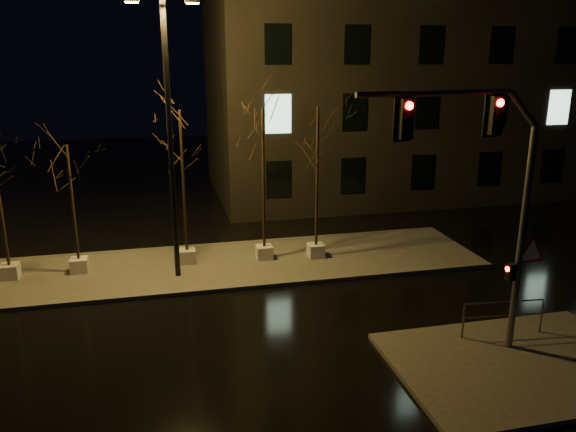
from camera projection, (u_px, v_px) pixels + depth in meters
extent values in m
plane|color=black|center=(233.00, 337.00, 17.17)|extent=(90.00, 90.00, 0.00)
cube|color=#43403C|center=(213.00, 266.00, 22.76)|extent=(22.00, 5.00, 0.15)
cube|color=#43403C|center=(520.00, 365.00, 15.50)|extent=(7.00, 5.00, 0.15)
cube|color=black|center=(414.00, 68.00, 34.98)|extent=(25.00, 12.00, 15.00)
cube|color=beige|center=(10.00, 271.00, 21.23)|extent=(0.65, 0.65, 0.55)
cylinder|color=black|center=(0.00, 202.00, 20.48)|extent=(0.11, 0.11, 4.89)
cube|color=beige|center=(79.00, 265.00, 21.86)|extent=(0.65, 0.65, 0.55)
cylinder|color=black|center=(73.00, 203.00, 21.17)|extent=(0.11, 0.11, 4.44)
cube|color=beige|center=(187.00, 256.00, 22.86)|extent=(0.65, 0.65, 0.55)
cylinder|color=black|center=(183.00, 182.00, 22.01)|extent=(0.11, 0.11, 5.60)
cube|color=beige|center=(264.00, 252.00, 23.29)|extent=(0.65, 0.65, 0.55)
cylinder|color=black|center=(263.00, 179.00, 22.44)|extent=(0.11, 0.11, 5.63)
cube|color=beige|center=(316.00, 250.00, 23.49)|extent=(0.65, 0.65, 0.55)
cylinder|color=black|center=(317.00, 178.00, 22.64)|extent=(0.11, 0.11, 5.65)
cylinder|color=#55575C|center=(521.00, 242.00, 15.45)|extent=(0.19, 0.19, 6.39)
cylinder|color=#55575C|center=(437.00, 93.00, 13.39)|extent=(4.26, 0.55, 0.15)
cube|color=black|center=(496.00, 115.00, 14.09)|extent=(0.34, 0.26, 0.96)
cube|color=black|center=(406.00, 119.00, 13.31)|extent=(0.34, 0.26, 0.96)
cube|color=black|center=(511.00, 272.00, 15.61)|extent=(0.25, 0.21, 0.48)
cone|color=red|center=(531.00, 253.00, 15.58)|extent=(1.11, 0.14, 1.11)
sphere|color=#FF0C07|center=(538.00, 101.00, 14.39)|extent=(0.19, 0.19, 0.19)
cylinder|color=black|center=(171.00, 145.00, 20.21)|extent=(0.20, 0.20, 10.04)
cube|color=#FE9932|center=(131.00, 1.00, 18.67)|extent=(0.51, 0.30, 0.20)
cube|color=#FE9932|center=(192.00, 2.00, 19.05)|extent=(0.51, 0.30, 0.20)
cylinder|color=#55575C|center=(463.00, 322.00, 16.70)|extent=(0.06, 0.06, 1.03)
cylinder|color=#55575C|center=(541.00, 317.00, 17.03)|extent=(0.06, 0.06, 1.03)
cylinder|color=#55575C|center=(505.00, 302.00, 16.71)|extent=(2.50, 0.28, 0.05)
cylinder|color=#55575C|center=(503.00, 316.00, 16.83)|extent=(2.50, 0.28, 0.05)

